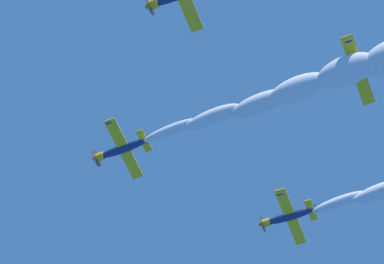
{
  "coord_description": "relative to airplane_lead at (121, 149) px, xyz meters",
  "views": [
    {
      "loc": [
        -10.87,
        -34.79,
        1.94
      ],
      "look_at": [
        5.46,
        -4.11,
        65.29
      ],
      "focal_mm": 62.98,
      "sensor_mm": 36.0,
      "label": 1
    }
  ],
  "objects": [
    {
      "name": "airplane_lead",
      "position": [
        0.0,
        0.0,
        0.0
      ],
      "size": [
        6.79,
        6.49,
        2.29
      ],
      "color": "navy"
    },
    {
      "name": "airplane_right_wingman",
      "position": [
        20.93,
        -1.38,
        -0.91
      ],
      "size": [
        6.77,
        6.44,
        2.34
      ],
      "color": "navy"
    },
    {
      "name": "airplane_slot_tail",
      "position": [
        17.14,
        -20.44,
        -1.01
      ],
      "size": [
        6.73,
        6.52,
        2.44
      ],
      "color": "navy"
    }
  ]
}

